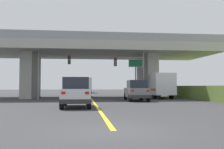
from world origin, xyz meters
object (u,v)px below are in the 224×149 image
Objects in this scene: box_truck at (158,85)px; traffic_signal_nearside at (133,69)px; suv_crossing at (136,90)px; highway_sign at (136,68)px; semi_truck_distant at (86,85)px; sedan_oncoming at (82,89)px; suv_lead at (76,92)px; traffic_signal_farside at (50,67)px.

box_truck is 4.22m from traffic_signal_nearside.
highway_sign reaches higher than suv_crossing.
box_truck is at bearing 57.85° from suv_crossing.
highway_sign is 25.79m from semi_truck_distant.
traffic_signal_nearside is 1.12× the size of highway_sign.
traffic_signal_nearside is at bearing -151.92° from box_truck.
box_truck is (3.76, 5.48, 0.54)m from suv_crossing.
box_truck is 1.51× the size of sedan_oncoming.
semi_truck_distant is at bearing 100.79° from suv_crossing.
sedan_oncoming is (-9.08, 6.57, -0.54)m from box_truck.
highway_sign is (-2.68, 0.03, 2.01)m from box_truck.
box_truck is at bearing -0.66° from highway_sign.
sedan_oncoming is 18.58m from semi_truck_distant.
semi_truck_distant is (1.13, 37.81, 0.66)m from suv_lead.
traffic_signal_farside reaches higher than suv_lead.
traffic_signal_nearside is (0.42, 3.70, 2.40)m from suv_crossing.
suv_lead is at bearing -118.01° from highway_sign.
traffic_signal_nearside is (-3.34, -1.78, 1.86)m from box_truck.
highway_sign is at bearing -77.34° from semi_truck_distant.
highway_sign is at bearing 179.34° from box_truck.
suv_crossing is 6.17m from highway_sign.
traffic_signal_farside is at bearing -175.32° from box_truck.
sedan_oncoming is 0.68× the size of semi_truck_distant.
box_truck is 11.22m from sedan_oncoming.
box_truck reaches higher than suv_lead.
suv_lead is at bearing -74.59° from traffic_signal_farside.
suv_crossing is 0.81× the size of traffic_signal_farside.
suv_lead and suv_crossing have the same top height.
sedan_oncoming is 0.89× the size of traffic_signal_nearside.
suv_lead is 9.18m from suv_crossing.
traffic_signal_farside is (-12.66, -1.04, 2.02)m from box_truck.
suv_crossing is at bearing 51.73° from suv_lead.
traffic_signal_nearside reaches higher than suv_crossing.
highway_sign is (0.66, 1.81, 0.15)m from traffic_signal_nearside.
traffic_signal_farside reaches higher than box_truck.
semi_truck_distant is (0.76, 18.55, 0.65)m from sedan_oncoming.
highway_sign is 0.68× the size of semi_truck_distant.
semi_truck_distant is (-4.56, 30.60, 0.66)m from suv_crossing.
highway_sign is (9.98, 1.07, -0.01)m from traffic_signal_farside.
traffic_signal_nearside is at bearing 60.74° from suv_lead.
traffic_signal_nearside reaches higher than semi_truck_distant.
suv_crossing is 30.94m from semi_truck_distant.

